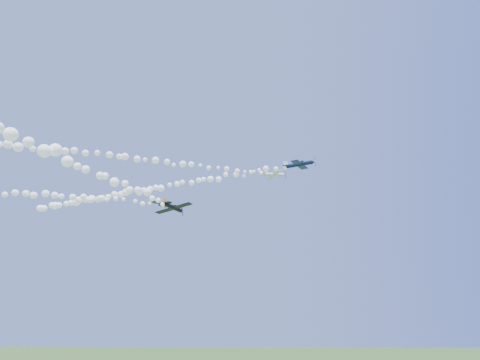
{
  "coord_description": "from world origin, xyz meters",
  "views": [
    {
      "loc": [
        6.09,
        -98.03,
        14.88
      ],
      "look_at": [
        2.17,
        -6.04,
        46.49
      ],
      "focal_mm": 30.0,
      "sensor_mm": 36.0,
      "label": 1
    }
  ],
  "objects_px": {
    "plane_navy": "(299,164)",
    "plane_black": "(173,208)",
    "plane_white": "(274,174)",
    "plane_grey": "(164,204)"
  },
  "relations": [
    {
      "from": "plane_navy",
      "to": "plane_black",
      "type": "bearing_deg",
      "value": -130.38
    },
    {
      "from": "plane_white",
      "to": "plane_grey",
      "type": "bearing_deg",
      "value": 144.17
    },
    {
      "from": "plane_navy",
      "to": "plane_grey",
      "type": "bearing_deg",
      "value": 178.43
    },
    {
      "from": "plane_navy",
      "to": "plane_grey",
      "type": "relative_size",
      "value": 1.02
    },
    {
      "from": "plane_white",
      "to": "plane_navy",
      "type": "distance_m",
      "value": 10.72
    },
    {
      "from": "plane_white",
      "to": "plane_navy",
      "type": "relative_size",
      "value": 0.91
    },
    {
      "from": "plane_white",
      "to": "plane_grey",
      "type": "height_order",
      "value": "plane_white"
    },
    {
      "from": "plane_navy",
      "to": "plane_grey",
      "type": "xyz_separation_m",
      "value": [
        -35.65,
        16.68,
        -4.56
      ]
    },
    {
      "from": "plane_black",
      "to": "plane_grey",
      "type": "bearing_deg",
      "value": 36.52
    },
    {
      "from": "plane_navy",
      "to": "plane_black",
      "type": "height_order",
      "value": "plane_navy"
    }
  ]
}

